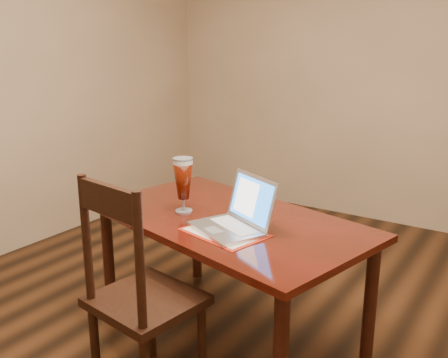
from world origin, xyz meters
The scene contains 4 objects.
ground centered at (0.00, 0.00, 0.00)m, with size 5.00×5.00×0.00m, color black.
room_shell centered at (0.00, 0.00, 1.76)m, with size 4.51×5.01×2.71m.
dining_table centered at (-0.16, 0.10, 0.64)m, with size 1.68×1.18×1.02m.
dining_chair centered at (-0.22, -0.53, 0.51)m, with size 0.51×0.49×1.08m.
Camera 1 is at (1.23, -2.02, 1.63)m, focal length 40.00 mm.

